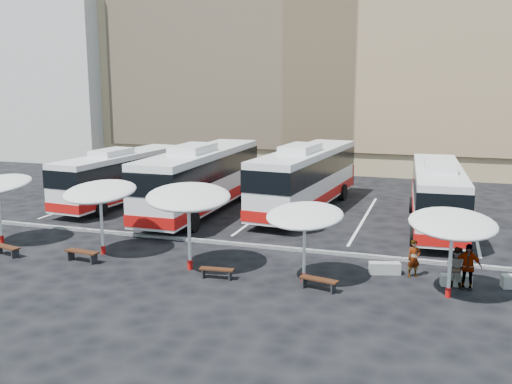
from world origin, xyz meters
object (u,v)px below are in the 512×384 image
(sunshade_4, at_px, (453,224))
(wood_bench_0, at_px, (7,248))
(conc_bench_1, at_px, (456,280))
(sunshade_3, at_px, (305,216))
(sunshade_1, at_px, (100,192))
(bus_1, at_px, (201,177))
(passenger_0, at_px, (414,258))
(wood_bench_1, at_px, (82,253))
(wood_bench_3, at_px, (319,281))
(passenger_2, at_px, (467,267))
(sunshade_2, at_px, (188,197))
(passenger_1, at_px, (457,267))
(conc_bench_0, at_px, (385,268))
(wood_bench_2, at_px, (217,271))
(bus_2, at_px, (306,176))
(bus_3, at_px, (437,194))
(bus_0, at_px, (122,175))

(sunshade_4, height_order, wood_bench_0, sunshade_4)
(conc_bench_1, bearing_deg, sunshade_3, -166.19)
(sunshade_1, height_order, wood_bench_0, sunshade_1)
(bus_1, distance_m, passenger_0, 15.22)
(bus_1, distance_m, wood_bench_1, 10.77)
(wood_bench_3, height_order, conc_bench_1, wood_bench_3)
(sunshade_1, relative_size, passenger_2, 1.92)
(sunshade_2, bearing_deg, passenger_1, 6.77)
(passenger_0, bearing_deg, conc_bench_0, 150.42)
(wood_bench_3, bearing_deg, passenger_1, 21.64)
(sunshade_1, height_order, wood_bench_2, sunshade_1)
(bus_2, distance_m, sunshade_3, 13.02)
(wood_bench_3, bearing_deg, wood_bench_1, 179.02)
(sunshade_1, xyz_separation_m, wood_bench_2, (6.25, -1.48, -2.60))
(passenger_1, bearing_deg, bus_3, -60.17)
(sunshade_1, xyz_separation_m, conc_bench_0, (12.66, 1.24, -2.69))
(sunshade_3, relative_size, wood_bench_1, 2.09)
(conc_bench_0, bearing_deg, conc_bench_1, -11.49)
(bus_2, xyz_separation_m, sunshade_3, (2.90, -12.68, 0.57))
(passenger_1, bearing_deg, bus_0, -0.85)
(sunshade_2, relative_size, sunshade_4, 1.17)
(sunshade_2, distance_m, wood_bench_1, 5.71)
(bus_3, relative_size, sunshade_3, 3.38)
(sunshade_3, relative_size, wood_bench_2, 2.45)
(bus_1, xyz_separation_m, passenger_2, (14.87, -8.88, -1.27))
(wood_bench_3, bearing_deg, wood_bench_0, -179.41)
(sunshade_1, relative_size, wood_bench_2, 2.43)
(sunshade_3, bearing_deg, bus_3, 65.41)
(wood_bench_1, bearing_deg, wood_bench_0, -175.02)
(bus_2, bearing_deg, bus_1, -150.12)
(sunshade_4, height_order, passenger_2, sunshade_4)
(bus_1, distance_m, conc_bench_1, 16.98)
(sunshade_1, bearing_deg, wood_bench_0, -158.17)
(sunshade_3, relative_size, wood_bench_3, 2.25)
(bus_1, height_order, passenger_2, bus_1)
(wood_bench_1, bearing_deg, sunshade_2, 6.03)
(bus_1, height_order, passenger_0, bus_1)
(wood_bench_1, bearing_deg, bus_2, 62.02)
(bus_3, bearing_deg, sunshade_4, -90.17)
(sunshade_4, bearing_deg, bus_3, 93.32)
(sunshade_4, xyz_separation_m, passenger_2, (0.66, 1.10, -1.90))
(wood_bench_0, relative_size, wood_bench_1, 0.93)
(bus_3, height_order, passenger_1, bus_3)
(wood_bench_0, bearing_deg, conc_bench_1, 6.68)
(bus_3, bearing_deg, passenger_1, -88.05)
(bus_2, bearing_deg, wood_bench_1, -112.53)
(sunshade_2, bearing_deg, bus_0, 131.88)
(sunshade_3, bearing_deg, wood_bench_1, -176.91)
(bus_2, relative_size, passenger_1, 8.29)
(conc_bench_0, relative_size, passenger_2, 0.71)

